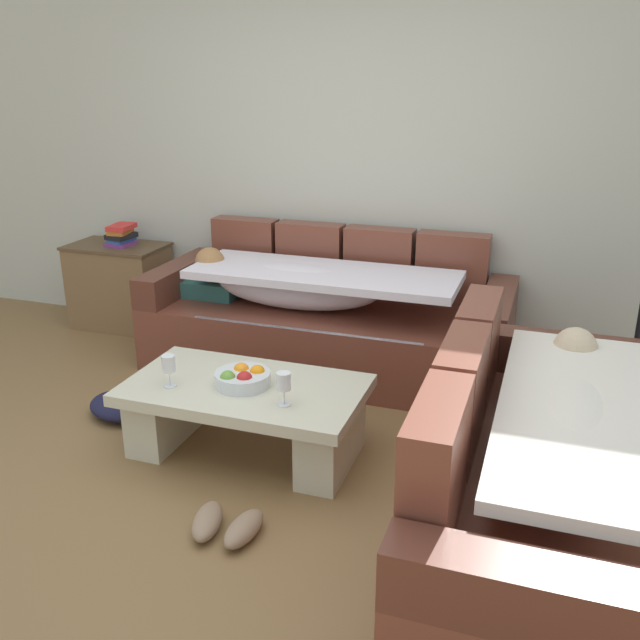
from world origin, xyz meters
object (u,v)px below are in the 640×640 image
at_px(couch_near_window, 546,478).
at_px(crumpled_garment, 121,406).
at_px(side_cabinet, 120,286).
at_px(couch_along_wall, 323,318).
at_px(wine_glass_near_left, 169,365).
at_px(wine_glass_near_right, 284,383).
at_px(coffee_table, 246,410).
at_px(book_stack_on_cabinet, 121,235).
at_px(pair_of_shoes, 225,525).
at_px(fruit_bowl, 243,378).

height_order(couch_near_window, crumpled_garment, couch_near_window).
bearing_deg(side_cabinet, couch_along_wall, -7.53).
xyz_separation_m(wine_glass_near_left, wine_glass_near_right, (0.62, -0.01, 0.00)).
distance_m(coffee_table, wine_glass_near_right, 0.40).
bearing_deg(wine_glass_near_left, side_cabinet, 131.06).
bearing_deg(coffee_table, book_stack_on_cabinet, 139.23).
xyz_separation_m(couch_along_wall, book_stack_on_cabinet, (-1.66, 0.23, 0.39)).
height_order(wine_glass_near_left, wine_glass_near_right, same).
bearing_deg(side_cabinet, pair_of_shoes, -47.53).
bearing_deg(pair_of_shoes, side_cabinet, 132.47).
distance_m(wine_glass_near_left, side_cabinet, 2.08).
distance_m(couch_along_wall, wine_glass_near_right, 1.38).
bearing_deg(fruit_bowl, couch_along_wall, 89.48).
bearing_deg(couch_near_window, crumpled_garment, 78.91).
bearing_deg(wine_glass_near_right, side_cabinet, 141.59).
height_order(couch_along_wall, coffee_table, couch_along_wall).
bearing_deg(side_cabinet, couch_near_window, -28.83).
bearing_deg(book_stack_on_cabinet, couch_near_window, -29.26).
distance_m(couch_near_window, wine_glass_near_right, 1.22).
relative_size(book_stack_on_cabinet, crumpled_garment, 0.57).
relative_size(side_cabinet, book_stack_on_cabinet, 3.16).
xyz_separation_m(wine_glass_near_right, side_cabinet, (-1.98, 1.57, -0.17)).
bearing_deg(crumpled_garment, pair_of_shoes, -36.94).
bearing_deg(coffee_table, wine_glass_near_left, -158.17).
distance_m(pair_of_shoes, crumpled_garment, 1.32).
bearing_deg(pair_of_shoes, couch_near_window, 14.88).
height_order(couch_along_wall, side_cabinet, couch_along_wall).
distance_m(couch_near_window, wine_glass_near_left, 1.83).
bearing_deg(couch_near_window, coffee_table, 77.57).
xyz_separation_m(wine_glass_near_left, side_cabinet, (-1.36, 1.56, -0.17)).
xyz_separation_m(coffee_table, wine_glass_near_right, (0.27, -0.14, 0.26)).
height_order(wine_glass_near_left, pair_of_shoes, wine_glass_near_left).
xyz_separation_m(coffee_table, fruit_bowl, (-0.00, -0.01, 0.18)).
bearing_deg(wine_glass_near_right, book_stack_on_cabinet, 140.81).
height_order(fruit_bowl, side_cabinet, side_cabinet).
height_order(wine_glass_near_left, crumpled_garment, wine_glass_near_left).
xyz_separation_m(fruit_bowl, wine_glass_near_left, (-0.34, -0.13, 0.07)).
height_order(pair_of_shoes, crumpled_garment, crumpled_garment).
relative_size(couch_along_wall, wine_glass_near_left, 14.05).
bearing_deg(pair_of_shoes, crumpled_garment, 143.06).
bearing_deg(couch_along_wall, pair_of_shoes, -84.00).
distance_m(wine_glass_near_left, book_stack_on_cabinet, 2.05).
relative_size(couch_near_window, crumpled_garment, 5.00).
xyz_separation_m(coffee_table, book_stack_on_cabinet, (-1.65, 1.42, 0.48)).
relative_size(side_cabinet, crumpled_garment, 1.80).
distance_m(book_stack_on_cabinet, pair_of_shoes, 2.87).
xyz_separation_m(fruit_bowl, crumpled_garment, (-0.85, 0.14, -0.36)).
relative_size(book_stack_on_cabinet, pair_of_shoes, 0.69).
distance_m(coffee_table, crumpled_garment, 0.88).
bearing_deg(crumpled_garment, fruit_bowl, -9.46).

